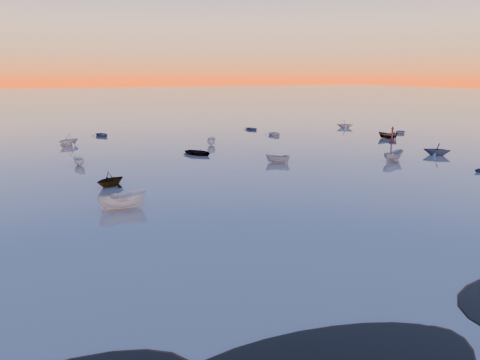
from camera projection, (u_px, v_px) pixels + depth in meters
ground at (127, 124)px, 113.27m from camera, size 600.00×600.00×0.00m
moored_fleet at (185, 154)px, 71.33m from camera, size 124.00×58.00×1.20m
boat_near_center at (393, 161)px, 65.64m from camera, size 3.04×4.57×1.46m
boat_near_right at (436, 155)px, 70.24m from camera, size 4.09×4.05×1.39m
channel_marker at (392, 136)px, 82.25m from camera, size 0.87×0.87×3.09m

